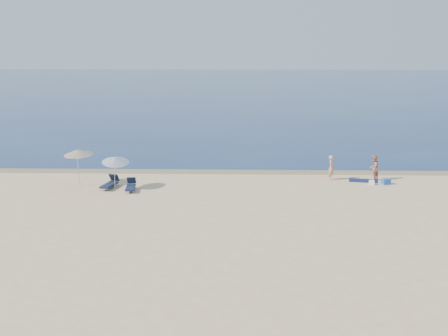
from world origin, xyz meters
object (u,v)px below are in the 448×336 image
(person_right, at_px, (374,168))
(blue_cooler, at_px, (386,182))
(umbrella_near, at_px, (116,160))
(person_left, at_px, (331,168))

(person_right, relative_size, blue_cooler, 3.33)
(blue_cooler, distance_m, umbrella_near, 16.51)
(person_right, height_order, blue_cooler, person_right)
(person_left, height_order, blue_cooler, person_left)
(person_right, distance_m, umbrella_near, 16.08)
(person_left, bearing_deg, umbrella_near, 121.79)
(person_left, relative_size, person_right, 0.97)
(umbrella_near, bearing_deg, person_left, -6.32)
(blue_cooler, xyz_separation_m, umbrella_near, (-16.36, -1.59, 1.60))
(person_left, bearing_deg, person_right, -70.31)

